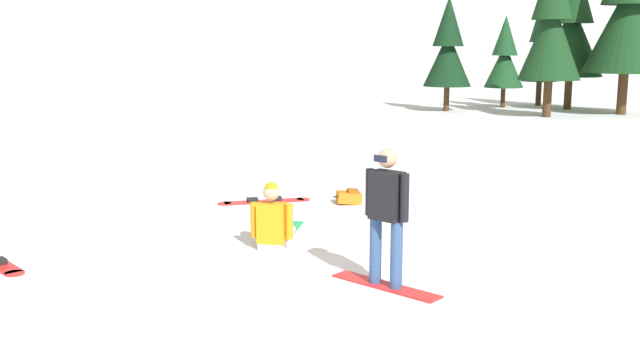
# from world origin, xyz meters

# --- Properties ---
(ground_plane) EXTENTS (800.00, 800.00, 0.00)m
(ground_plane) POSITION_xyz_m (0.00, 0.00, 0.00)
(ground_plane) COLOR white
(snowboarder_foreground) EXTENTS (1.27, 1.27, 1.73)m
(snowboarder_foreground) POSITION_xyz_m (1.74, -0.03, 0.92)
(snowboarder_foreground) COLOR red
(snowboarder_foreground) RESTS_ON ground_plane
(snowboarder_midground) EXTENTS (0.82, 1.82, 1.00)m
(snowboarder_midground) POSITION_xyz_m (0.36, 1.92, 0.35)
(snowboarder_midground) COLOR #B7B7BC
(snowboarder_midground) RESTS_ON ground_plane
(loose_snowboard_near_left) EXTENTS (1.78, 0.60, 0.09)m
(loose_snowboard_near_left) POSITION_xyz_m (0.14, 4.98, 0.02)
(loose_snowboard_near_left) COLOR red
(loose_snowboard_near_left) RESTS_ON ground_plane
(backpack_orange) EXTENTS (0.54, 0.36, 0.28)m
(backpack_orange) POSITION_xyz_m (1.73, 4.76, 0.13)
(backpack_orange) COLOR orange
(backpack_orange) RESTS_ON ground_plane
(pine_tree_broad) EXTENTS (1.71, 1.71, 5.14)m
(pine_tree_broad) POSITION_xyz_m (12.57, 25.73, 2.80)
(pine_tree_broad) COLOR #472D19
(pine_tree_broad) RESTS_ON ground_plane
(pine_tree_young) EXTENTS (3.36, 3.36, 7.79)m
(pine_tree_young) POSITION_xyz_m (14.51, 21.28, 4.25)
(pine_tree_young) COLOR #472D19
(pine_tree_young) RESTS_ON ground_plane
(pine_tree_slender) EXTENTS (2.42, 2.42, 6.69)m
(pine_tree_slender) POSITION_xyz_m (11.07, 20.42, 3.65)
(pine_tree_slender) COLOR #472D19
(pine_tree_slender) RESTS_ON ground_plane
(pine_tree_short) EXTENTS (2.04, 2.04, 4.86)m
(pine_tree_short) POSITION_xyz_m (7.62, 23.15, 2.65)
(pine_tree_short) COLOR #472D19
(pine_tree_short) RESTS_ON ground_plane
(pine_tree_leaning) EXTENTS (1.77, 1.77, 4.13)m
(pine_tree_leaning) POSITION_xyz_m (10.60, 24.80, 2.25)
(pine_tree_leaning) COLOR #472D19
(pine_tree_leaning) RESTS_ON ground_plane
(pine_tree_tall) EXTENTS (2.79, 2.79, 6.58)m
(pine_tree_tall) POSITION_xyz_m (13.20, 23.75, 3.59)
(pine_tree_tall) COLOR #472D19
(pine_tree_tall) RESTS_ON ground_plane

